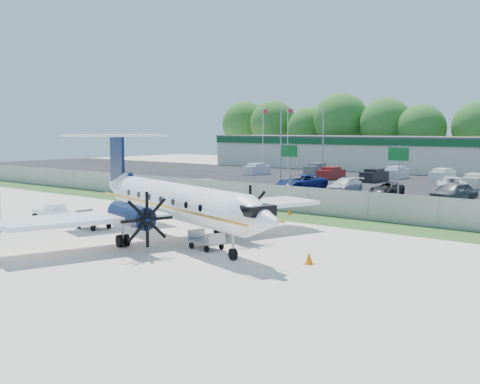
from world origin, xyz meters
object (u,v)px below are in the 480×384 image
Objects in this scene: baggage_cart_near at (94,221)px; baggage_cart_far at (206,241)px; pushback_tug at (52,212)px; aircraft at (175,201)px.

baggage_cart_near is 1.11× the size of baggage_cart_far.
pushback_tug is 1.19× the size of baggage_cart_far.
pushback_tug is 15.20m from baggage_cart_far.
baggage_cart_far is at bearing -1.01° from baggage_cart_near.
pushback_tug is 1.08× the size of baggage_cart_near.
baggage_cart_near is at bearing 178.99° from baggage_cart_far.
aircraft is at bearing 169.85° from baggage_cart_far.
pushback_tug is at bearing -179.66° from aircraft.
baggage_cart_far is (15.19, -0.45, -0.11)m from pushback_tug.
baggage_cart_near is at bearing -3.04° from pushback_tug.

